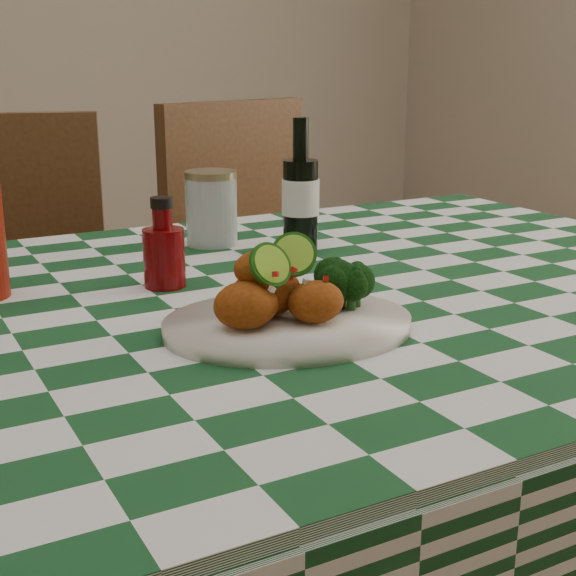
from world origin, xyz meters
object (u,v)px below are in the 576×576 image
plate (288,325)px  mason_jar (211,208)px  wooden_chair_right (288,304)px  dining_table (248,547)px  ketchup_bottle (164,243)px  fried_chicken_pile (282,282)px  beer_bottle (301,185)px

plate → mason_jar: 0.49m
plate → wooden_chair_right: size_ratio=0.30×
dining_table → ketchup_bottle: size_ratio=12.87×
plate → fried_chicken_pile: bearing=180.0°
fried_chicken_pile → ketchup_bottle: size_ratio=1.11×
ketchup_bottle → wooden_chair_right: 0.92m
fried_chicken_pile → beer_bottle: beer_bottle is taller
dining_table → wooden_chair_right: (0.48, 0.75, 0.10)m
dining_table → fried_chicken_pile: bearing=-98.3°
fried_chicken_pile → wooden_chair_right: size_ratio=0.14×
dining_table → fried_chicken_pile: fried_chicken_pile is taller
plate → beer_bottle: 0.44m
dining_table → mason_jar: size_ratio=12.91×
fried_chicken_pile → wooden_chair_right: wooden_chair_right is taller
fried_chicken_pile → dining_table: bearing=81.7°
ketchup_bottle → fried_chicken_pile: bearing=-78.3°
plate → beer_bottle: size_ratio=1.35×
fried_chicken_pile → beer_bottle: size_ratio=0.65×
mason_jar → wooden_chair_right: 0.68m
mason_jar → beer_bottle: 0.16m
mason_jar → beer_bottle: size_ratio=0.58×
ketchup_bottle → mason_jar: (0.17, 0.21, -0.00)m
plate → wooden_chair_right: wooden_chair_right is taller
fried_chicken_pile → ketchup_bottle: ketchup_bottle is taller
fried_chicken_pile → mason_jar: mason_jar is taller
plate → ketchup_bottle: bearing=103.2°
plate → fried_chicken_pile: 0.06m
fried_chicken_pile → beer_bottle: bearing=57.9°
fried_chicken_pile → wooden_chair_right: bearing=61.1°
plate → beer_bottle: bearing=58.7°
ketchup_bottle → beer_bottle: beer_bottle is taller
dining_table → plate: (-0.01, -0.15, 0.40)m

